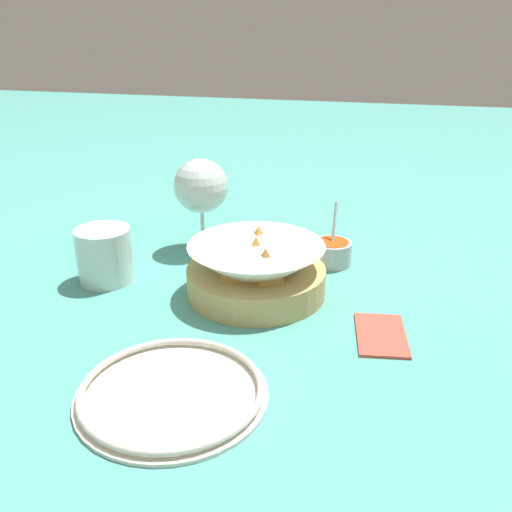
% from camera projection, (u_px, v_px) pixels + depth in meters
% --- Properties ---
extents(ground_plane, '(4.00, 4.00, 0.00)m').
position_uv_depth(ground_plane, '(240.00, 291.00, 0.88)').
color(ground_plane, teal).
extents(food_basket, '(0.21, 0.21, 0.09)m').
position_uv_depth(food_basket, '(255.00, 271.00, 0.86)').
color(food_basket, tan).
rests_on(food_basket, ground_plane).
extents(sauce_cup, '(0.07, 0.07, 0.10)m').
position_uv_depth(sauce_cup, '(332.00, 251.00, 0.97)').
color(sauce_cup, '#B7B7BC').
rests_on(sauce_cup, ground_plane).
extents(wine_glass, '(0.10, 0.10, 0.16)m').
position_uv_depth(wine_glass, '(201.00, 188.00, 1.00)').
color(wine_glass, silver).
rests_on(wine_glass, ground_plane).
extents(beer_mug, '(0.12, 0.09, 0.09)m').
position_uv_depth(beer_mug, '(105.00, 256.00, 0.90)').
color(beer_mug, silver).
rests_on(beer_mug, ground_plane).
extents(side_plate, '(0.22, 0.22, 0.01)m').
position_uv_depth(side_plate, '(172.00, 392.00, 0.64)').
color(side_plate, silver).
rests_on(side_plate, ground_plane).
extents(napkin, '(0.12, 0.08, 0.01)m').
position_uv_depth(napkin, '(381.00, 334.00, 0.76)').
color(napkin, '#DB4C3D').
rests_on(napkin, ground_plane).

